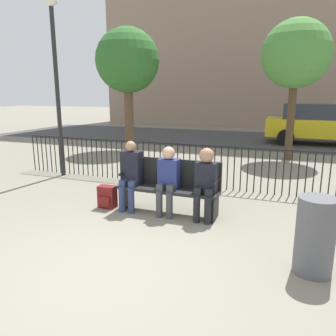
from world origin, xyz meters
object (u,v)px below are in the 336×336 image
at_px(seated_person_2, 206,179).
at_px(lamp_post, 55,62).
at_px(park_bench, 170,184).
at_px(seated_person_1, 168,177).
at_px(trash_bin, 315,236).
at_px(seated_person_0, 131,172).
at_px(tree_1, 128,62).
at_px(tree_0, 296,55).
at_px(parked_car_0, 319,123).
at_px(backpack, 107,197).

xyz_separation_m(seated_person_2, lamp_post, (-4.09, 1.62, 2.05)).
xyz_separation_m(park_bench, seated_person_2, (0.66, -0.13, 0.18)).
distance_m(park_bench, lamp_post, 4.36).
bearing_deg(seated_person_1, trash_bin, -27.34).
bearing_deg(park_bench, trash_bin, -29.74).
xyz_separation_m(seated_person_0, tree_1, (-2.94, 5.63, 2.41)).
distance_m(tree_0, parked_car_0, 4.50).
bearing_deg(tree_1, parked_car_0, 30.76).
xyz_separation_m(park_bench, seated_person_1, (0.02, -0.13, 0.16)).
relative_size(tree_0, parked_car_0, 0.99).
bearing_deg(tree_0, trash_bin, -86.61).
relative_size(seated_person_1, trash_bin, 1.29).
bearing_deg(seated_person_2, parked_car_0, 76.84).
relative_size(tree_0, tree_1, 0.98).
relative_size(park_bench, tree_0, 0.42).
height_order(seated_person_1, backpack, seated_person_1).
height_order(seated_person_0, backpack, seated_person_0).
height_order(seated_person_1, trash_bin, seated_person_1).
bearing_deg(trash_bin, lamp_post, 153.96).
distance_m(seated_person_0, tree_0, 6.75).
bearing_deg(lamp_post, trash_bin, -26.04).
relative_size(park_bench, parked_car_0, 0.42).
relative_size(tree_1, parked_car_0, 1.01).
bearing_deg(park_bench, tree_1, 123.35).
bearing_deg(tree_1, lamp_post, -87.25).
height_order(park_bench, tree_1, tree_1).
height_order(lamp_post, parked_car_0, lamp_post).
bearing_deg(lamp_post, tree_1, 92.75).
height_order(tree_1, trash_bin, tree_1).
relative_size(backpack, parked_car_0, 0.10).
height_order(backpack, trash_bin, trash_bin).
bearing_deg(lamp_post, seated_person_2, -21.61).
bearing_deg(lamp_post, park_bench, -23.50).
bearing_deg(tree_0, backpack, -116.80).
height_order(seated_person_0, tree_0, tree_0).
bearing_deg(backpack, trash_bin, -17.73).
xyz_separation_m(park_bench, tree_0, (1.83, 5.65, 2.62)).
distance_m(seated_person_0, parked_car_0, 10.16).
bearing_deg(lamp_post, seated_person_0, -30.49).
bearing_deg(lamp_post, backpack, -36.33).
relative_size(seated_person_2, tree_0, 0.29).
xyz_separation_m(seated_person_1, backpack, (-1.15, -0.07, -0.46)).
distance_m(lamp_post, parked_car_0, 10.28).
relative_size(backpack, tree_0, 0.10).
xyz_separation_m(backpack, tree_1, (-2.50, 5.71, 2.89)).
relative_size(park_bench, backpack, 4.35).
distance_m(tree_0, lamp_post, 6.71).
xyz_separation_m(seated_person_2, backpack, (-1.79, -0.07, -0.48)).
height_order(park_bench, parked_car_0, parked_car_0).
height_order(backpack, lamp_post, lamp_post).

